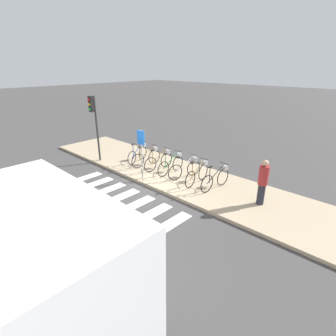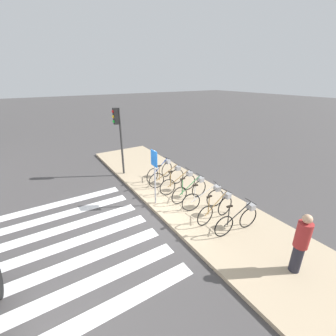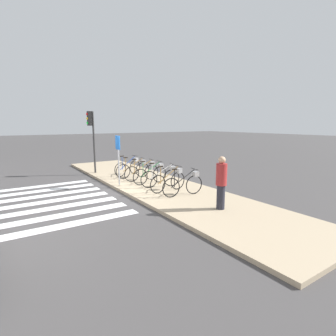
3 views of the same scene
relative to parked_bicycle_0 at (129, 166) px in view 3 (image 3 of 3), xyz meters
The scene contains 12 objects.
ground_plane 2.90m from the parked_bicycle_0, 34.85° to the right, with size 120.00×120.00×0.00m, color #423F3F.
sidewalk 2.39m from the parked_bicycle_0, ahead, with size 15.84×3.37×0.12m.
parked_bicycle_0 is the anchor object (origin of this frame).
parked_bicycle_1 0.78m from the parked_bicycle_0, ahead, with size 0.46×1.72×1.06m.
parked_bicycle_2 1.57m from the parked_bicycle_0, ahead, with size 0.46×1.73×1.06m.
parked_bicycle_3 2.34m from the parked_bicycle_0, ahead, with size 0.46×1.73×1.06m.
parked_bicycle_4 3.15m from the parked_bicycle_0, ahead, with size 0.58×1.69×1.06m.
parked_bicycle_5 3.89m from the parked_bicycle_0, ahead, with size 0.46×1.73×1.06m.
parked_bicycle_6 4.74m from the parked_bicycle_0, ahead, with size 0.46×1.73×1.06m.
pedestrian 6.64m from the parked_bicycle_0, ahead, with size 0.34×0.34×1.68m.
traffic_light 2.88m from the parked_bicycle_0, 139.72° to the right, with size 0.24×0.40×3.31m.
sign_post 2.46m from the parked_bicycle_0, 36.55° to the right, with size 0.44×0.07×2.17m.
Camera 3 is at (10.05, -4.12, 2.81)m, focal length 28.00 mm.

